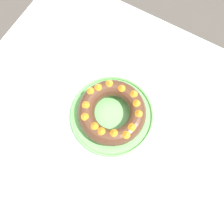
% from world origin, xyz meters
% --- Properties ---
extents(ground_plane, '(8.00, 8.00, 0.00)m').
position_xyz_m(ground_plane, '(0.00, 0.00, 0.00)').
color(ground_plane, '#4C4742').
extents(dining_table, '(1.32, 1.16, 0.77)m').
position_xyz_m(dining_table, '(0.00, 0.00, 0.69)').
color(dining_table, silver).
rests_on(dining_table, ground_plane).
extents(serving_dish, '(0.36, 0.36, 0.02)m').
position_xyz_m(serving_dish, '(-0.01, 0.03, 0.78)').
color(serving_dish, '#6BB760').
rests_on(serving_dish, dining_table).
extents(bundt_cake, '(0.28, 0.28, 0.09)m').
position_xyz_m(bundt_cake, '(-0.01, 0.03, 0.83)').
color(bundt_cake, '#4C2D1E').
rests_on(bundt_cake, serving_dish).
extents(fork, '(0.02, 0.20, 0.01)m').
position_xyz_m(fork, '(-0.25, 0.09, 0.78)').
color(fork, white).
rests_on(fork, dining_table).
extents(serving_knife, '(0.02, 0.23, 0.01)m').
position_xyz_m(serving_knife, '(-0.28, 0.06, 0.78)').
color(serving_knife, white).
rests_on(serving_knife, dining_table).
extents(cake_knife, '(0.02, 0.19, 0.01)m').
position_xyz_m(cake_knife, '(-0.22, 0.04, 0.78)').
color(cake_knife, white).
rests_on(cake_knife, dining_table).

